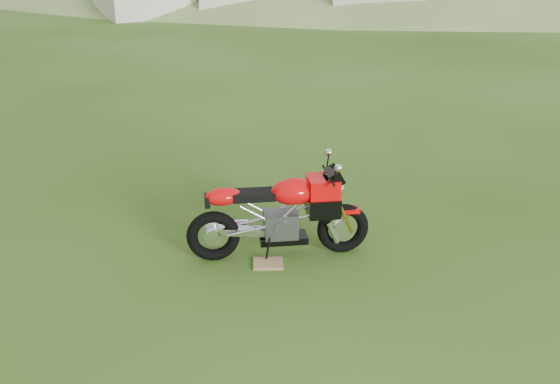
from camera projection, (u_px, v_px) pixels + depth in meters
name	position (u px, v px, depth m)	size (l,w,h in m)	color
ground	(252.00, 298.00, 5.48)	(120.00, 120.00, 0.00)	#27460F
sport_motorcycle	(279.00, 208.00, 6.01)	(1.71, 0.43, 1.03)	#ED080A
plywood_board	(268.00, 263.00, 6.03)	(0.29, 0.23, 0.02)	tan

